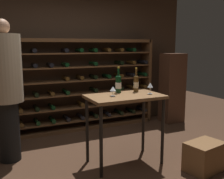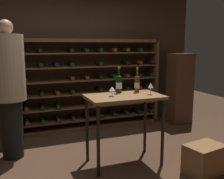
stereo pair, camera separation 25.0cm
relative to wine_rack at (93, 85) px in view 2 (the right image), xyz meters
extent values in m
plane|color=#472D1E|center=(-0.33, -1.77, -0.85)|extent=(9.96, 9.96, 0.00)
cube|color=#3D2B1E|center=(-0.33, 0.21, 0.51)|extent=(5.08, 0.10, 2.71)
cube|color=brown|center=(-1.35, 0.00, 0.02)|extent=(0.06, 0.32, 1.72)
cube|color=brown|center=(1.34, 0.00, 0.02)|extent=(0.06, 0.32, 1.72)
cube|color=brown|center=(-0.01, 0.00, 0.85)|extent=(2.69, 0.32, 0.06)
cube|color=brown|center=(-0.01, 0.00, -0.82)|extent=(2.69, 0.32, 0.06)
cube|color=brown|center=(-0.01, 0.00, -0.65)|extent=(2.61, 0.32, 0.02)
cylinder|color=#4C3314|center=(-1.25, 0.00, -0.60)|extent=(0.08, 0.30, 0.08)
cylinder|color=black|center=(-0.98, 0.00, -0.60)|extent=(0.08, 0.30, 0.08)
cylinder|color=black|center=(-0.70, 0.00, -0.60)|extent=(0.08, 0.30, 0.08)
cylinder|color=black|center=(-0.42, 0.00, -0.60)|extent=(0.08, 0.30, 0.08)
cylinder|color=black|center=(-0.15, 0.00, -0.60)|extent=(0.08, 0.30, 0.08)
cylinder|color=black|center=(0.13, 0.00, -0.60)|extent=(0.08, 0.30, 0.08)
cylinder|color=black|center=(0.41, 0.00, -0.60)|extent=(0.08, 0.30, 0.08)
cylinder|color=black|center=(0.68, 0.00, -0.60)|extent=(0.08, 0.30, 0.08)
cylinder|color=black|center=(0.96, 0.00, -0.60)|extent=(0.08, 0.30, 0.08)
cylinder|color=black|center=(1.24, 0.00, -0.60)|extent=(0.08, 0.30, 0.08)
cube|color=brown|center=(-0.01, 0.00, -0.40)|extent=(2.61, 0.32, 0.02)
cylinder|color=#4C3314|center=(-1.25, 0.00, -0.35)|extent=(0.08, 0.30, 0.08)
cylinder|color=black|center=(-0.98, 0.00, -0.35)|extent=(0.08, 0.30, 0.08)
cylinder|color=black|center=(-0.70, 0.00, -0.35)|extent=(0.08, 0.30, 0.08)
cylinder|color=#4C3314|center=(-0.15, 0.00, -0.35)|extent=(0.08, 0.30, 0.08)
cylinder|color=black|center=(0.13, 0.00, -0.35)|extent=(0.08, 0.30, 0.08)
cylinder|color=black|center=(0.41, 0.00, -0.35)|extent=(0.08, 0.30, 0.08)
cylinder|color=#4C3314|center=(0.96, 0.00, -0.35)|extent=(0.08, 0.30, 0.08)
cylinder|color=black|center=(1.24, 0.00, -0.35)|extent=(0.08, 0.30, 0.08)
cube|color=brown|center=(-0.01, 0.00, -0.15)|extent=(2.61, 0.32, 0.02)
cylinder|color=black|center=(-1.25, 0.00, -0.09)|extent=(0.08, 0.30, 0.08)
cylinder|color=black|center=(-0.98, 0.00, -0.09)|extent=(0.08, 0.30, 0.08)
cylinder|color=#4C3314|center=(-0.70, 0.00, -0.09)|extent=(0.08, 0.30, 0.08)
cylinder|color=black|center=(-0.42, 0.00, -0.09)|extent=(0.08, 0.30, 0.08)
cylinder|color=black|center=(0.13, 0.00, -0.09)|extent=(0.08, 0.30, 0.08)
cylinder|color=black|center=(0.68, 0.00, -0.09)|extent=(0.08, 0.30, 0.08)
cylinder|color=#4C3314|center=(0.96, 0.00, -0.09)|extent=(0.08, 0.30, 0.08)
cylinder|color=#4C3314|center=(1.24, 0.00, -0.09)|extent=(0.08, 0.30, 0.08)
cube|color=brown|center=(-0.01, 0.00, 0.11)|extent=(2.61, 0.32, 0.02)
cylinder|color=#4C3314|center=(-1.25, 0.00, 0.16)|extent=(0.08, 0.30, 0.08)
cylinder|color=#4C3314|center=(-0.42, 0.00, 0.16)|extent=(0.08, 0.30, 0.08)
cylinder|color=#4C3314|center=(-0.15, 0.00, 0.16)|extent=(0.08, 0.30, 0.08)
cylinder|color=black|center=(0.13, 0.00, 0.16)|extent=(0.08, 0.30, 0.08)
cylinder|color=black|center=(0.41, 0.00, 0.16)|extent=(0.08, 0.30, 0.08)
cylinder|color=#4C3314|center=(0.68, 0.00, 0.16)|extent=(0.08, 0.30, 0.08)
cylinder|color=black|center=(0.96, 0.00, 0.16)|extent=(0.08, 0.30, 0.08)
cylinder|color=black|center=(1.24, 0.00, 0.16)|extent=(0.08, 0.30, 0.08)
cube|color=brown|center=(-0.01, 0.00, 0.36)|extent=(2.61, 0.32, 0.02)
cylinder|color=black|center=(-1.25, 0.00, 0.42)|extent=(0.08, 0.30, 0.08)
cylinder|color=black|center=(-0.98, 0.00, 0.42)|extent=(0.08, 0.30, 0.08)
cylinder|color=black|center=(-0.70, 0.00, 0.42)|extent=(0.08, 0.30, 0.08)
cylinder|color=black|center=(-0.42, 0.00, 0.42)|extent=(0.08, 0.30, 0.08)
cylinder|color=black|center=(0.13, 0.00, 0.42)|extent=(0.08, 0.30, 0.08)
cylinder|color=black|center=(0.68, 0.00, 0.42)|extent=(0.08, 0.30, 0.08)
cylinder|color=#4C3314|center=(0.96, 0.00, 0.42)|extent=(0.08, 0.30, 0.08)
cylinder|color=black|center=(1.24, 0.00, 0.42)|extent=(0.08, 0.30, 0.08)
cube|color=brown|center=(-0.01, 0.00, 0.62)|extent=(2.61, 0.32, 0.02)
cylinder|color=black|center=(-0.98, 0.00, 0.67)|extent=(0.08, 0.30, 0.08)
cylinder|color=black|center=(-0.42, 0.00, 0.67)|extent=(0.08, 0.30, 0.08)
cylinder|color=black|center=(-0.15, 0.00, 0.67)|extent=(0.08, 0.30, 0.08)
cylinder|color=black|center=(0.13, 0.00, 0.67)|extent=(0.08, 0.30, 0.08)
cylinder|color=#4C3314|center=(0.41, 0.00, 0.67)|extent=(0.08, 0.30, 0.08)
cylinder|color=#4C3314|center=(0.68, 0.00, 0.67)|extent=(0.08, 0.30, 0.08)
cylinder|color=black|center=(0.96, 0.00, 0.67)|extent=(0.08, 0.30, 0.08)
cube|color=brown|center=(-0.08, -1.70, 0.09)|extent=(1.01, 0.59, 0.04)
cylinder|color=black|center=(-0.54, -1.94, -0.39)|extent=(0.04, 0.04, 0.91)
cylinder|color=black|center=(0.37, -1.94, -0.39)|extent=(0.04, 0.04, 0.91)
cylinder|color=black|center=(-0.54, -1.45, -0.39)|extent=(0.04, 0.04, 0.91)
cylinder|color=black|center=(0.37, -1.45, -0.39)|extent=(0.04, 0.04, 0.91)
cylinder|color=black|center=(-1.51, -0.93, -0.42)|extent=(0.29, 0.29, 0.84)
cylinder|color=tan|center=(-1.51, -0.93, 0.46)|extent=(0.45, 0.45, 0.91)
sphere|color=#AD7A5B|center=(-1.51, -0.93, 1.00)|extent=(0.20, 0.20, 0.20)
cube|color=maroon|center=(-1.33, -0.77, 0.57)|extent=(0.04, 0.04, 0.51)
cube|color=brown|center=(0.74, -2.35, -0.66)|extent=(0.53, 0.42, 0.38)
cube|color=#4C2D1E|center=(1.77, -0.34, -0.13)|extent=(0.44, 0.36, 1.44)
cylinder|color=black|center=(-0.08, -1.49, 0.22)|extent=(0.08, 0.08, 0.23)
cone|color=black|center=(-0.08, -1.49, 0.35)|extent=(0.08, 0.08, 0.03)
cylinder|color=black|center=(-0.08, -1.49, 0.40)|extent=(0.03, 0.03, 0.09)
cylinder|color=#B7932D|center=(-0.08, -1.49, 0.46)|extent=(0.03, 0.03, 0.02)
cylinder|color=silver|center=(-0.08, -1.49, 0.21)|extent=(0.09, 0.09, 0.09)
cylinder|color=#4C3314|center=(0.18, -1.54, 0.22)|extent=(0.07, 0.07, 0.22)
cone|color=#4C3314|center=(0.18, -1.54, 0.34)|extent=(0.07, 0.07, 0.03)
cylinder|color=#4C3314|center=(0.18, -1.54, 0.39)|extent=(0.03, 0.03, 0.08)
cylinder|color=#B7932D|center=(0.18, -1.54, 0.44)|extent=(0.03, 0.03, 0.02)
cylinder|color=#C6B28C|center=(0.18, -1.54, 0.20)|extent=(0.07, 0.07, 0.08)
cylinder|color=silver|center=(-0.26, -1.69, 0.11)|extent=(0.07, 0.07, 0.00)
cylinder|color=silver|center=(-0.26, -1.69, 0.14)|extent=(0.01, 0.01, 0.07)
cone|color=silver|center=(-0.26, -1.69, 0.21)|extent=(0.08, 0.08, 0.06)
cylinder|color=#590A14|center=(-0.26, -1.69, 0.19)|extent=(0.04, 0.04, 0.02)
cylinder|color=silver|center=(0.27, -1.76, 0.11)|extent=(0.07, 0.07, 0.00)
cylinder|color=silver|center=(0.27, -1.76, 0.15)|extent=(0.01, 0.01, 0.09)
cone|color=silver|center=(0.27, -1.76, 0.23)|extent=(0.07, 0.07, 0.07)
cylinder|color=#590A14|center=(0.27, -1.76, 0.22)|extent=(0.04, 0.04, 0.02)
camera|label=1|loc=(-1.71, -4.73, 0.77)|focal=42.18mm
camera|label=2|loc=(-1.48, -4.82, 0.77)|focal=42.18mm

